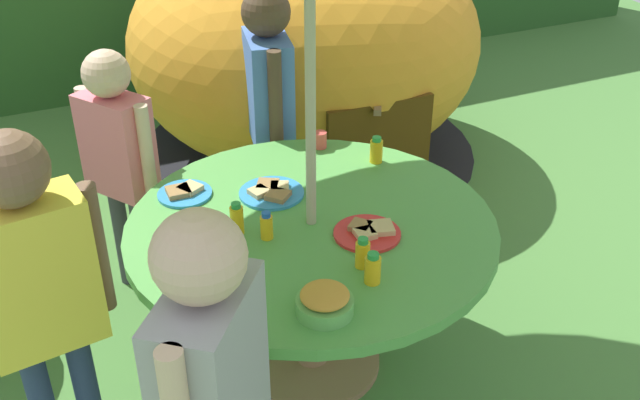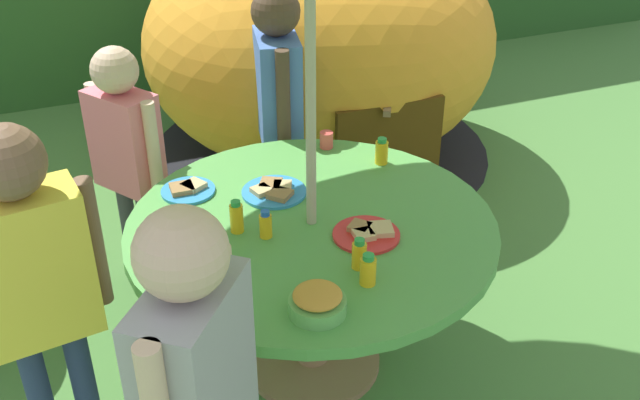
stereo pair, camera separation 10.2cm
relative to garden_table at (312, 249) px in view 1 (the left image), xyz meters
name	(u,v)px [view 1 (the left image)]	position (x,y,z in m)	size (l,w,h in m)	color
ground_plane	(312,364)	(0.00, 0.00, -0.58)	(10.00, 10.00, 0.02)	#477A38
garden_table	(312,249)	(0.00, 0.00, 0.00)	(1.35, 1.35, 0.69)	#93704C
wooden_chair	(333,107)	(0.63, 1.14, -0.01)	(0.66, 0.64, 0.99)	brown
dome_tent	(305,43)	(0.74, 1.75, 0.13)	(2.10, 2.10, 1.40)	orange
child_in_blue_shirt	(269,88)	(0.20, 0.92, 0.26)	(0.25, 0.43, 1.29)	#3F3F47
child_in_pink_shirt	(117,145)	(-0.53, 0.82, 0.17)	(0.30, 0.34, 1.15)	#3F3F47
child_in_yellow_shirt	(35,275)	(-0.95, -0.13, 0.26)	(0.44, 0.23, 1.30)	navy
child_in_grey_shirt	(211,376)	(-0.60, -0.75, 0.27)	(0.36, 0.38, 1.31)	#3F3F47
snack_bowl	(325,302)	(-0.17, -0.48, 0.16)	(0.18, 0.18, 0.09)	#66B259
plate_center_front	(271,192)	(-0.06, 0.24, 0.13)	(0.25, 0.25, 0.03)	#338CD8
plate_back_edge	(368,232)	(0.15, -0.16, 0.13)	(0.24, 0.24, 0.03)	red
plate_near_right	(184,192)	(-0.37, 0.38, 0.13)	(0.21, 0.21, 0.03)	#338CD8
juice_bottle_near_left	(202,274)	(-0.47, -0.22, 0.18)	(0.05, 0.05, 0.13)	yellow
juice_bottle_far_left	(376,150)	(0.43, 0.31, 0.17)	(0.05, 0.05, 0.11)	yellow
juice_bottle_far_right	(237,219)	(-0.27, 0.04, 0.18)	(0.05, 0.05, 0.12)	yellow
juice_bottle_center_back	(373,269)	(0.04, -0.40, 0.17)	(0.05, 0.05, 0.11)	yellow
juice_bottle_mid_left	(267,226)	(-0.18, -0.03, 0.17)	(0.04, 0.04, 0.11)	yellow
juice_bottle_mid_right	(363,253)	(0.05, -0.31, 0.17)	(0.05, 0.05, 0.11)	yellow
cup_near	(320,140)	(0.28, 0.53, 0.15)	(0.06, 0.06, 0.07)	#E04C47
cup_far	(199,263)	(-0.45, -0.11, 0.15)	(0.07, 0.07, 0.06)	#4C99D8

